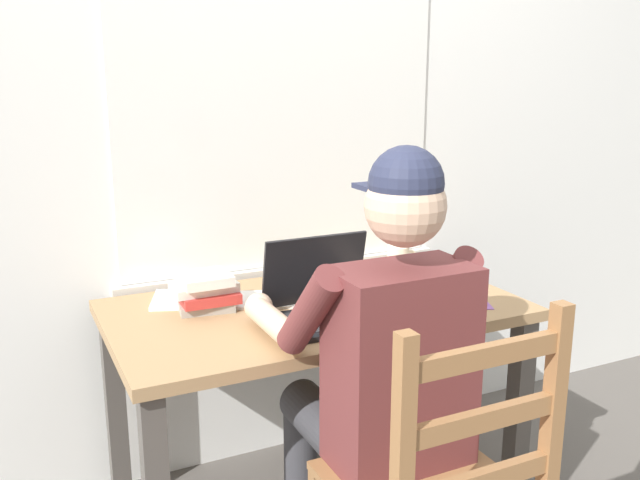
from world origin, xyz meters
name	(u,v)px	position (x,y,z in m)	size (l,w,h in m)	color
back_wall	(262,108)	(0.00, 0.43, 1.30)	(6.00, 0.08, 2.60)	silver
desk	(315,336)	(0.00, 0.00, 0.61)	(1.26, 0.70, 0.71)	#9E7A51
seated_person	(378,362)	(-0.02, -0.43, 0.70)	(0.50, 0.60, 1.26)	brown
laptop	(326,299)	(-0.01, -0.11, 0.77)	(0.33, 0.28, 0.23)	black
computer_mouse	(421,304)	(0.27, -0.18, 0.73)	(0.06, 0.10, 0.03)	black
coffee_mug_white	(399,259)	(0.43, 0.20, 0.76)	(0.12, 0.08, 0.10)	beige
coffee_mug_dark	(400,285)	(0.27, -0.06, 0.76)	(0.11, 0.08, 0.09)	black
book_stack_main	(206,292)	(-0.32, 0.10, 0.77)	(0.20, 0.16, 0.11)	gray
paper_pile_near_laptop	(270,299)	(-0.11, 0.10, 0.72)	(0.22, 0.17, 0.01)	white
paper_pile_back_corner	(188,299)	(-0.34, 0.21, 0.72)	(0.22, 0.19, 0.01)	white
landscape_photo_print	(469,305)	(0.43, -0.21, 0.71)	(0.13, 0.09, 0.00)	#7A4293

